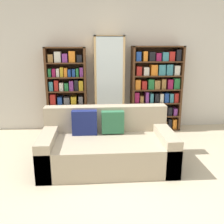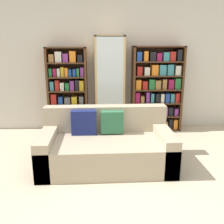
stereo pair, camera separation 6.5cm
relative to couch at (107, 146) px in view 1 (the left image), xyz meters
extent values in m
plane|color=beige|center=(0.26, -0.75, -0.27)|extent=(16.00, 16.00, 0.00)
cube|color=beige|center=(0.26, 1.69, 1.08)|extent=(6.79, 0.06, 2.70)
cube|color=tan|center=(0.00, -0.06, -0.07)|extent=(1.82, 0.95, 0.40)
cube|color=tan|center=(0.00, 0.32, 0.32)|extent=(1.82, 0.20, 0.39)
cube|color=tan|center=(-0.81, -0.06, -0.01)|extent=(0.20, 0.95, 0.52)
cube|color=tan|center=(0.81, -0.06, -0.01)|extent=(0.20, 0.95, 0.52)
cube|color=navy|center=(-0.31, 0.16, 0.31)|extent=(0.36, 0.12, 0.36)
cube|color=#2D6B47|center=(0.09, 0.16, 0.31)|extent=(0.32, 0.12, 0.32)
cube|color=#4C2D19|center=(-1.04, 1.48, 0.54)|extent=(0.04, 0.32, 1.63)
cube|color=#4C2D19|center=(-0.33, 1.48, 0.54)|extent=(0.04, 0.32, 1.63)
cube|color=#4C2D19|center=(-0.69, 1.48, 1.34)|extent=(0.75, 0.32, 0.02)
cube|color=#4C2D19|center=(-0.69, 1.48, -0.26)|extent=(0.75, 0.32, 0.02)
cube|color=#4C2D19|center=(-0.69, 1.64, 0.54)|extent=(0.75, 0.01, 1.63)
cube|color=#4C2D19|center=(-0.69, 1.48, 0.01)|extent=(0.67, 0.32, 0.02)
cube|color=#4C2D19|center=(-0.69, 1.48, 0.28)|extent=(0.67, 0.32, 0.02)
cube|color=#4C2D19|center=(-0.69, 1.48, 0.54)|extent=(0.67, 0.32, 0.02)
cube|color=#4C2D19|center=(-0.69, 1.48, 0.81)|extent=(0.67, 0.32, 0.02)
cube|color=#4C2D19|center=(-0.69, 1.48, 1.07)|extent=(0.67, 0.32, 0.02)
cube|color=teal|center=(-0.98, 1.47, -0.18)|extent=(0.04, 0.24, 0.14)
cube|color=beige|center=(-0.91, 1.47, -0.16)|extent=(0.04, 0.24, 0.18)
cube|color=beige|center=(-0.85, 1.47, -0.16)|extent=(0.05, 0.24, 0.18)
cube|color=black|center=(-0.79, 1.47, -0.16)|extent=(0.05, 0.24, 0.18)
cube|color=#7A3384|center=(-0.72, 1.47, -0.18)|extent=(0.05, 0.24, 0.14)
cube|color=olive|center=(-0.65, 1.47, -0.16)|extent=(0.06, 0.24, 0.18)
cube|color=#7A3384|center=(-0.59, 1.47, -0.18)|extent=(0.05, 0.24, 0.14)
cube|color=#1E4293|center=(-0.52, 1.47, -0.16)|extent=(0.06, 0.24, 0.18)
cube|color=#7A3384|center=(-0.46, 1.47, -0.16)|extent=(0.05, 0.24, 0.17)
cube|color=#7A3384|center=(-0.39, 1.47, -0.15)|extent=(0.05, 0.24, 0.20)
cube|color=black|center=(-0.96, 1.47, 0.10)|extent=(0.07, 0.24, 0.15)
cube|color=#237038|center=(-0.85, 1.47, 0.12)|extent=(0.09, 0.24, 0.19)
cube|color=orange|center=(-0.74, 1.47, 0.13)|extent=(0.08, 0.24, 0.20)
cube|color=olive|center=(-0.63, 1.47, 0.13)|extent=(0.07, 0.24, 0.21)
cube|color=olive|center=(-0.52, 1.47, 0.10)|extent=(0.08, 0.24, 0.15)
cube|color=orange|center=(-0.42, 1.47, 0.12)|extent=(0.06, 0.24, 0.19)
cube|color=#AD231E|center=(-0.95, 1.47, 0.39)|extent=(0.10, 0.24, 0.20)
cube|color=#1E4293|center=(-0.82, 1.47, 0.36)|extent=(0.08, 0.24, 0.14)
cube|color=#5B5B60|center=(-0.69, 1.47, 0.36)|extent=(0.11, 0.24, 0.14)
cube|color=gold|center=(-0.56, 1.47, 0.36)|extent=(0.10, 0.24, 0.15)
cube|color=#5B5B60|center=(-0.43, 1.47, 0.36)|extent=(0.08, 0.24, 0.15)
cube|color=teal|center=(-0.97, 1.47, 0.64)|extent=(0.07, 0.24, 0.18)
cube|color=#AD231E|center=(-0.87, 1.47, 0.65)|extent=(0.07, 0.24, 0.20)
cube|color=beige|center=(-0.78, 1.47, 0.63)|extent=(0.07, 0.24, 0.15)
cube|color=#237038|center=(-0.68, 1.47, 0.63)|extent=(0.07, 0.24, 0.15)
cube|color=#7A3384|center=(-0.59, 1.47, 0.65)|extent=(0.08, 0.24, 0.19)
cube|color=black|center=(-0.50, 1.47, 0.66)|extent=(0.07, 0.24, 0.20)
cube|color=gold|center=(-0.41, 1.47, 0.65)|extent=(0.08, 0.24, 0.19)
cube|color=#237038|center=(-0.98, 1.47, 0.89)|extent=(0.05, 0.24, 0.15)
cube|color=#8E1947|center=(-0.90, 1.47, 0.89)|extent=(0.06, 0.24, 0.15)
cube|color=beige|center=(-0.83, 1.47, 0.89)|extent=(0.05, 0.24, 0.15)
cube|color=gold|center=(-0.76, 1.47, 0.91)|extent=(0.06, 0.24, 0.18)
cube|color=orange|center=(-0.69, 1.47, 0.90)|extent=(0.06, 0.24, 0.16)
cube|color=#1E4293|center=(-0.62, 1.47, 0.89)|extent=(0.05, 0.24, 0.14)
cube|color=#1E4293|center=(-0.54, 1.47, 0.89)|extent=(0.06, 0.24, 0.14)
cube|color=#237038|center=(-0.47, 1.47, 0.89)|extent=(0.05, 0.24, 0.15)
cube|color=#7A3384|center=(-0.40, 1.47, 0.90)|extent=(0.06, 0.24, 0.17)
cube|color=olive|center=(-0.95, 1.47, 1.15)|extent=(0.09, 0.24, 0.15)
cube|color=beige|center=(-0.82, 1.47, 1.18)|extent=(0.12, 0.24, 0.19)
cube|color=#7A3384|center=(-0.69, 1.47, 1.16)|extent=(0.10, 0.24, 0.16)
cube|color=orange|center=(-0.56, 1.47, 1.18)|extent=(0.11, 0.24, 0.20)
cube|color=black|center=(-0.42, 1.47, 1.15)|extent=(0.09, 0.24, 0.14)
cube|color=tan|center=(-0.14, 1.46, 0.64)|extent=(0.04, 0.36, 1.83)
cube|color=tan|center=(0.39, 1.46, 0.64)|extent=(0.04, 0.36, 1.83)
cube|color=tan|center=(0.12, 1.46, 1.55)|extent=(0.56, 0.36, 0.02)
cube|color=tan|center=(0.12, 1.46, -0.26)|extent=(0.56, 0.36, 0.02)
cube|color=tan|center=(0.12, 1.64, 0.64)|extent=(0.56, 0.01, 1.83)
cube|color=silver|center=(0.12, 1.29, 0.64)|extent=(0.48, 0.01, 1.81)
cube|color=tan|center=(0.12, 1.46, 0.11)|extent=(0.48, 0.32, 0.02)
cube|color=tan|center=(0.12, 1.46, 0.46)|extent=(0.48, 0.32, 0.02)
cube|color=tan|center=(0.12, 1.46, 0.82)|extent=(0.48, 0.32, 0.02)
cube|color=tan|center=(0.12, 1.46, 1.18)|extent=(0.48, 0.32, 0.02)
cylinder|color=silver|center=(-0.02, 1.46, -0.21)|extent=(0.01, 0.01, 0.08)
cone|color=silver|center=(-0.02, 1.46, -0.12)|extent=(0.09, 0.09, 0.10)
cylinder|color=silver|center=(0.12, 1.45, -0.21)|extent=(0.01, 0.01, 0.08)
cone|color=silver|center=(0.12, 1.45, -0.12)|extent=(0.09, 0.09, 0.10)
cylinder|color=silver|center=(0.27, 1.48, -0.21)|extent=(0.01, 0.01, 0.08)
cone|color=silver|center=(0.27, 1.48, -0.12)|extent=(0.09, 0.09, 0.10)
cylinder|color=silver|center=(-0.05, 1.45, 0.15)|extent=(0.01, 0.01, 0.07)
cone|color=silver|center=(-0.05, 1.45, 0.23)|extent=(0.06, 0.06, 0.08)
cylinder|color=silver|center=(0.04, 1.46, 0.15)|extent=(0.01, 0.01, 0.07)
cone|color=silver|center=(0.04, 1.46, 0.23)|extent=(0.06, 0.06, 0.08)
cylinder|color=silver|center=(0.12, 1.45, 0.15)|extent=(0.01, 0.01, 0.07)
cone|color=silver|center=(0.12, 1.45, 0.23)|extent=(0.06, 0.06, 0.08)
cylinder|color=silver|center=(0.21, 1.48, 0.15)|extent=(0.01, 0.01, 0.07)
cone|color=silver|center=(0.21, 1.48, 0.23)|extent=(0.06, 0.06, 0.08)
cylinder|color=silver|center=(0.30, 1.48, 0.15)|extent=(0.01, 0.01, 0.07)
cone|color=silver|center=(0.30, 1.48, 0.23)|extent=(0.06, 0.06, 0.08)
cylinder|color=silver|center=(-0.05, 1.48, 0.52)|extent=(0.01, 0.01, 0.09)
cone|color=silver|center=(-0.05, 1.48, 0.62)|extent=(0.06, 0.06, 0.11)
cylinder|color=silver|center=(0.04, 1.45, 0.52)|extent=(0.01, 0.01, 0.09)
cone|color=silver|center=(0.04, 1.45, 0.62)|extent=(0.06, 0.06, 0.11)
cylinder|color=silver|center=(0.12, 1.45, 0.52)|extent=(0.01, 0.01, 0.09)
cone|color=silver|center=(0.12, 1.45, 0.62)|extent=(0.06, 0.06, 0.11)
cylinder|color=silver|center=(0.21, 1.46, 0.52)|extent=(0.01, 0.01, 0.09)
cone|color=silver|center=(0.21, 1.46, 0.62)|extent=(0.06, 0.06, 0.11)
cylinder|color=silver|center=(0.30, 1.48, 0.52)|extent=(0.01, 0.01, 0.09)
cone|color=silver|center=(0.30, 1.48, 0.62)|extent=(0.06, 0.06, 0.11)
cylinder|color=silver|center=(-0.05, 1.47, 0.87)|extent=(0.01, 0.01, 0.08)
cone|color=silver|center=(-0.05, 1.47, 0.96)|extent=(0.06, 0.06, 0.10)
cylinder|color=silver|center=(0.04, 1.45, 0.87)|extent=(0.01, 0.01, 0.08)
cone|color=silver|center=(0.04, 1.45, 0.96)|extent=(0.06, 0.06, 0.10)
cylinder|color=silver|center=(0.12, 1.46, 0.87)|extent=(0.01, 0.01, 0.08)
cone|color=silver|center=(0.12, 1.46, 0.96)|extent=(0.06, 0.06, 0.10)
cylinder|color=silver|center=(0.21, 1.45, 0.87)|extent=(0.01, 0.01, 0.08)
cone|color=silver|center=(0.21, 1.45, 0.96)|extent=(0.06, 0.06, 0.10)
cylinder|color=silver|center=(0.30, 1.45, 0.87)|extent=(0.01, 0.01, 0.08)
cone|color=silver|center=(0.30, 1.45, 0.96)|extent=(0.06, 0.06, 0.10)
cylinder|color=silver|center=(-0.05, 1.48, 1.23)|extent=(0.01, 0.01, 0.08)
cone|color=silver|center=(-0.05, 1.48, 1.32)|extent=(0.06, 0.06, 0.10)
cylinder|color=silver|center=(0.04, 1.47, 1.23)|extent=(0.01, 0.01, 0.08)
cone|color=silver|center=(0.04, 1.47, 1.32)|extent=(0.06, 0.06, 0.10)
cylinder|color=silver|center=(0.12, 1.47, 1.23)|extent=(0.01, 0.01, 0.08)
cone|color=silver|center=(0.12, 1.47, 1.32)|extent=(0.06, 0.06, 0.10)
cylinder|color=silver|center=(0.21, 1.45, 1.23)|extent=(0.01, 0.01, 0.08)
cone|color=silver|center=(0.21, 1.45, 1.32)|extent=(0.06, 0.06, 0.10)
cylinder|color=silver|center=(0.30, 1.48, 1.23)|extent=(0.01, 0.01, 0.08)
cone|color=silver|center=(0.30, 1.48, 1.32)|extent=(0.06, 0.06, 0.10)
cube|color=#4C2D19|center=(0.58, 1.48, 0.55)|extent=(0.04, 0.32, 1.65)
cube|color=#4C2D19|center=(1.52, 1.48, 0.55)|extent=(0.04, 0.32, 1.65)
cube|color=#4C2D19|center=(1.05, 1.48, 1.36)|extent=(0.98, 0.32, 0.02)
cube|color=#4C2D19|center=(1.05, 1.48, -0.26)|extent=(0.98, 0.32, 0.02)
cube|color=#4C2D19|center=(1.05, 1.64, 0.55)|extent=(0.98, 0.01, 1.65)
cube|color=#4C2D19|center=(1.05, 1.48, 0.02)|extent=(0.90, 0.32, 0.02)
cube|color=#4C2D19|center=(1.05, 1.48, 0.28)|extent=(0.90, 0.32, 0.02)
cube|color=#4C2D19|center=(1.05, 1.48, 0.55)|extent=(0.90, 0.32, 0.02)
cube|color=#4C2D19|center=(1.05, 1.48, 0.82)|extent=(0.90, 0.32, 0.02)
cube|color=#4C2D19|center=(1.05, 1.48, 1.08)|extent=(0.90, 0.32, 0.02)
cube|color=#5B5B60|center=(0.66, 1.47, -0.17)|extent=(0.08, 0.24, 0.16)
cube|color=beige|center=(0.76, 1.47, -0.14)|extent=(0.06, 0.24, 0.21)
cube|color=#AD231E|center=(0.86, 1.47, -0.16)|extent=(0.06, 0.24, 0.19)
cube|color=teal|center=(0.95, 1.47, -0.17)|extent=(0.07, 0.24, 0.15)
cube|color=#5B5B60|center=(1.05, 1.47, -0.18)|extent=(0.07, 0.24, 0.14)
cube|color=#237038|center=(1.15, 1.47, -0.16)|extent=(0.06, 0.24, 0.19)
cube|color=olive|center=(1.25, 1.47, -0.17)|extent=(0.06, 0.24, 0.16)
cube|color=black|center=(1.34, 1.47, -0.15)|extent=(0.06, 0.24, 0.20)
cube|color=orange|center=(1.44, 1.47, -0.15)|extent=(0.08, 0.24, 0.19)
cube|color=teal|center=(0.67, 1.47, 0.13)|extent=(0.08, 0.24, 0.21)
cube|color=orange|center=(0.78, 1.47, 0.13)|extent=(0.09, 0.24, 0.21)
cube|color=olive|center=(0.88, 1.47, 0.13)|extent=(0.07, 0.24, 0.20)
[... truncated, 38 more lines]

